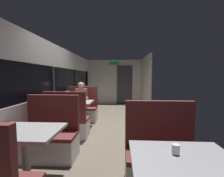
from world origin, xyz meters
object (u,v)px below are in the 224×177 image
Objects in this scene: bench_mid_window_facing_end at (68,123)px; dining_table_front_aisle at (183,169)px; bench_mid_window_facing_entry at (82,111)px; bench_front_aisle_facing_entry at (161,160)px; bench_near_window_facing_entry at (50,139)px; coffee_cup_secondary at (176,149)px; dining_table_mid_window at (76,105)px; coffee_cup_primary at (79,99)px; seated_passenger at (82,105)px; dining_table_near_window at (25,138)px.

bench_mid_window_facing_end reaches higher than dining_table_front_aisle.
bench_front_aisle_facing_entry is (1.79, -2.93, 0.00)m from bench_mid_window_facing_entry.
bench_near_window_facing_entry is 2.23m from dining_table_front_aisle.
bench_mid_window_facing_entry reaches higher than coffee_cup_secondary.
dining_table_mid_window is at bearing 90.00° from bench_mid_window_facing_end.
bench_mid_window_facing_end reaches higher than coffee_cup_primary.
bench_mid_window_facing_entry is 3.99m from coffee_cup_secondary.
seated_passenger is (0.00, 2.26, 0.21)m from bench_near_window_facing_entry.
bench_mid_window_facing_entry is 12.22× the size of coffee_cup_secondary.
bench_mid_window_facing_entry is 1.22× the size of dining_table_front_aisle.
bench_mid_window_facing_entry is at bearing 96.05° from coffee_cup_primary.
bench_mid_window_facing_end is 0.87× the size of seated_passenger.
dining_table_front_aisle is (1.79, -2.23, 0.31)m from bench_mid_window_facing_end.
dining_table_mid_window is 0.64m from seated_passenger.
bench_mid_window_facing_entry is 4.06m from dining_table_front_aisle.
bench_mid_window_facing_end is at bearing -90.00° from bench_mid_window_facing_entry.
bench_mid_window_facing_end reaches higher than dining_table_mid_window.
dining_table_mid_window is 1.00× the size of dining_table_front_aisle.
bench_mid_window_facing_entry is 12.22× the size of coffee_cup_primary.
dining_table_front_aisle is 3.49m from coffee_cup_primary.
coffee_cup_secondary is at bearing 125.28° from dining_table_front_aisle.
coffee_cup_primary is (0.06, 2.43, 0.15)m from dining_table_near_window.
dining_table_mid_window is at bearing 90.00° from dining_table_near_window.
dining_table_mid_window is at bearing -90.00° from bench_mid_window_facing_entry.
dining_table_near_window is 0.77m from bench_near_window_facing_entry.
bench_front_aisle_facing_entry is at bearing 85.81° from coffee_cup_secondary.
bench_near_window_facing_entry is 0.93m from bench_mid_window_facing_end.
bench_near_window_facing_entry reaches higher than dining_table_front_aisle.
coffee_cup_secondary is (1.74, -3.49, 0.25)m from seated_passenger.
coffee_cup_primary is at bearing -83.95° from bench_mid_window_facing_entry.
dining_table_near_window is 10.00× the size of coffee_cup_secondary.
seated_passenger is (0.00, 2.96, -0.10)m from dining_table_near_window.
bench_mid_window_facing_end is 12.22× the size of coffee_cup_primary.
dining_table_front_aisle is 10.00× the size of coffee_cup_primary.
coffee_cup_primary is at bearing 56.34° from dining_table_mid_window.
bench_mid_window_facing_end is 2.82m from coffee_cup_secondary.
dining_table_front_aisle is at bearing -51.26° from bench_mid_window_facing_end.
bench_front_aisle_facing_entry is (1.79, -1.53, 0.00)m from bench_mid_window_facing_end.
dining_table_mid_window is 0.71× the size of seated_passenger.
bench_near_window_facing_entry and bench_mid_window_facing_end have the same top height.
bench_front_aisle_facing_entry is (1.79, -2.23, -0.31)m from dining_table_mid_window.
bench_front_aisle_facing_entry reaches higher than coffee_cup_primary.
seated_passenger is (0.00, 1.33, 0.21)m from bench_mid_window_facing_end.
seated_passenger reaches higher than coffee_cup_secondary.
dining_table_near_window is at bearing -90.00° from bench_mid_window_facing_entry.
coffee_cup_secondary is (1.74, -2.87, 0.15)m from dining_table_mid_window.
bench_front_aisle_facing_entry is at bearing 3.18° from dining_table_near_window.
bench_near_window_facing_entry is 1.66m from dining_table_mid_window.
bench_mid_window_facing_end is (0.00, -0.70, -0.31)m from dining_table_mid_window.
seated_passenger is (0.00, 0.63, -0.10)m from dining_table_mid_window.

